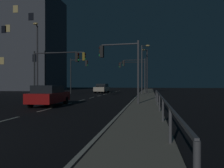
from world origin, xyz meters
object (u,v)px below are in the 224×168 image
traffic_light_far_left (135,69)px  traffic_light_near_left (54,64)px  traffic_light_far_center (63,64)px  building_distant (25,44)px  car_oncoming (102,88)px  car (49,95)px  street_lamp_across_street (146,67)px  street_lamp_corner (143,65)px  traffic_light_overhead_east (134,70)px  traffic_light_mid_right (78,69)px  traffic_light_near_right (120,60)px  street_lamp_far_end (37,55)px

traffic_light_far_left → traffic_light_near_left: size_ratio=1.10×
traffic_light_far_center → building_distant: building_distant is taller
car_oncoming → building_distant: (-20.85, 11.07, 9.88)m
car → traffic_light_far_left: size_ratio=0.78×
street_lamp_across_street → street_lamp_corner: bearing=-98.8°
traffic_light_overhead_east → traffic_light_near_left: bearing=-110.4°
traffic_light_near_left → traffic_light_overhead_east: traffic_light_overhead_east is taller
traffic_light_mid_right → street_lamp_corner: 10.52m
traffic_light_near_left → street_lamp_across_street: size_ratio=0.78×
traffic_light_far_center → traffic_light_mid_right: size_ratio=1.01×
traffic_light_near_right → traffic_light_far_left: 21.23m
traffic_light_near_right → traffic_light_near_left: (-7.57, 4.58, 0.11)m
street_lamp_far_end → traffic_light_near_left: bearing=-30.9°
car_oncoming → traffic_light_near_right: 21.18m
traffic_light_near_left → building_distant: (-19.04, 26.69, 7.01)m
car → traffic_light_far_center: size_ratio=0.79×
traffic_light_mid_right → building_distant: bearing=140.3°
traffic_light_far_center → street_lamp_corner: 11.18m
traffic_light_far_left → building_distant: size_ratio=0.27×
car → traffic_light_near_right: traffic_light_near_right is taller
traffic_light_far_center → street_lamp_across_street: size_ratio=0.85×
traffic_light_near_right → traffic_light_mid_right: traffic_light_mid_right is taller
building_distant → street_lamp_corner: bearing=-31.5°
traffic_light_overhead_east → building_distant: building_distant is taller
traffic_light_far_left → traffic_light_near_left: traffic_light_far_left is taller
car → street_lamp_corner: 17.64m
car → street_lamp_corner: street_lamp_corner is taller
traffic_light_far_left → traffic_light_mid_right: size_ratio=1.03×
traffic_light_near_left → traffic_light_overhead_east: size_ratio=0.94×
car → street_lamp_across_street: size_ratio=0.67×
traffic_light_near_right → building_distant: size_ratio=0.23×
car → traffic_light_far_center: (-2.89, 9.97, 3.20)m
car → traffic_light_near_left: bearing=110.6°
street_lamp_corner → traffic_light_near_left: bearing=-133.0°
traffic_light_far_center → car: bearing=-73.8°
traffic_light_overhead_east → street_lamp_corner: (1.94, -9.18, 0.17)m
traffic_light_far_left → car_oncoming: bearing=-169.6°
traffic_light_far_center → street_lamp_far_end: 3.11m
car → traffic_light_mid_right: traffic_light_mid_right is taller
traffic_light_mid_right → street_lamp_corner: size_ratio=0.81×
traffic_light_overhead_east → street_lamp_far_end: street_lamp_far_end is taller
traffic_light_near_right → building_distant: bearing=130.4°
car_oncoming → street_lamp_corner: street_lamp_corner is taller
traffic_light_near_left → traffic_light_far_center: bearing=97.5°
traffic_light_far_left → street_lamp_corner: size_ratio=0.84×
traffic_light_overhead_east → traffic_light_far_left: bearing=-78.5°
traffic_light_near_right → traffic_light_near_left: 8.85m
car_oncoming → traffic_light_overhead_east: 6.89m
street_lamp_across_street → street_lamp_corner: (-0.42, -2.74, 0.08)m
street_lamp_across_street → traffic_light_far_left: bearing=114.1°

